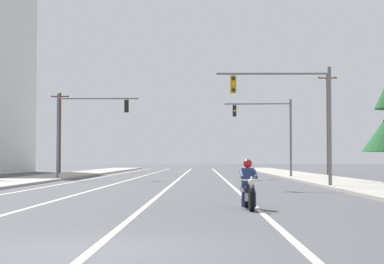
{
  "coord_description": "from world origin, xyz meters",
  "views": [
    {
      "loc": [
        1.74,
        -10.59,
        1.45
      ],
      "look_at": [
        1.23,
        21.82,
        2.8
      ],
      "focal_mm": 61.9,
      "sensor_mm": 36.0,
      "label": 1
    }
  ],
  "objects_px": {
    "utility_pole_right_far": "(328,122)",
    "utility_pole_left_far": "(60,131)",
    "traffic_signal_mid_right": "(271,126)",
    "traffic_signal_near_left": "(82,122)",
    "traffic_signal_near_right": "(296,107)",
    "motorcycle_with_rider": "(248,189)"
  },
  "relations": [
    {
      "from": "utility_pole_right_far",
      "to": "utility_pole_left_far",
      "type": "bearing_deg",
      "value": 162.43
    },
    {
      "from": "traffic_signal_mid_right",
      "to": "utility_pole_right_far",
      "type": "bearing_deg",
      "value": 59.45
    },
    {
      "from": "traffic_signal_near_left",
      "to": "utility_pole_left_far",
      "type": "distance_m",
      "value": 25.47
    },
    {
      "from": "traffic_signal_near_left",
      "to": "utility_pole_right_far",
      "type": "bearing_deg",
      "value": 37.34
    },
    {
      "from": "traffic_signal_near_right",
      "to": "utility_pole_left_far",
      "type": "relative_size",
      "value": 0.71
    },
    {
      "from": "motorcycle_with_rider",
      "to": "utility_pole_left_far",
      "type": "relative_size",
      "value": 0.25
    },
    {
      "from": "motorcycle_with_rider",
      "to": "traffic_signal_mid_right",
      "type": "bearing_deg",
      "value": 82.86
    },
    {
      "from": "traffic_signal_near_right",
      "to": "traffic_signal_near_left",
      "type": "xyz_separation_m",
      "value": [
        -13.47,
        13.63,
        0.0
      ]
    },
    {
      "from": "motorcycle_with_rider",
      "to": "traffic_signal_mid_right",
      "type": "relative_size",
      "value": 0.35
    },
    {
      "from": "motorcycle_with_rider",
      "to": "utility_pole_right_far",
      "type": "distance_m",
      "value": 45.38
    },
    {
      "from": "traffic_signal_near_left",
      "to": "utility_pole_right_far",
      "type": "distance_m",
      "value": 26.03
    },
    {
      "from": "motorcycle_with_rider",
      "to": "utility_pole_right_far",
      "type": "height_order",
      "value": "utility_pole_right_far"
    },
    {
      "from": "traffic_signal_near_right",
      "to": "traffic_signal_near_left",
      "type": "height_order",
      "value": "same"
    },
    {
      "from": "traffic_signal_near_right",
      "to": "utility_pole_right_far",
      "type": "bearing_deg",
      "value": 76.23
    },
    {
      "from": "motorcycle_with_rider",
      "to": "traffic_signal_near_right",
      "type": "height_order",
      "value": "traffic_signal_near_right"
    },
    {
      "from": "traffic_signal_near_right",
      "to": "traffic_signal_mid_right",
      "type": "distance_m",
      "value": 18.31
    },
    {
      "from": "utility_pole_right_far",
      "to": "traffic_signal_near_right",
      "type": "bearing_deg",
      "value": -103.77
    },
    {
      "from": "motorcycle_with_rider",
      "to": "traffic_signal_near_left",
      "type": "relative_size",
      "value": 0.35
    },
    {
      "from": "motorcycle_with_rider",
      "to": "traffic_signal_mid_right",
      "type": "distance_m",
      "value": 33.22
    },
    {
      "from": "traffic_signal_near_left",
      "to": "utility_pole_left_far",
      "type": "relative_size",
      "value": 0.71
    },
    {
      "from": "traffic_signal_mid_right",
      "to": "utility_pole_left_far",
      "type": "xyz_separation_m",
      "value": [
        -21.03,
        19.84,
        0.44
      ]
    },
    {
      "from": "traffic_signal_mid_right",
      "to": "motorcycle_with_rider",
      "type": "bearing_deg",
      "value": -97.14
    }
  ]
}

